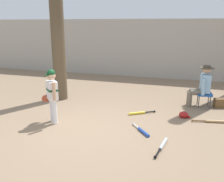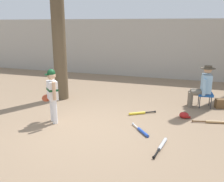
{
  "view_description": "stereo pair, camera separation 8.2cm",
  "coord_description": "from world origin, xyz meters",
  "px_view_note": "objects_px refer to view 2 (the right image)",
  "views": [
    {
      "loc": [
        2.07,
        -4.74,
        2.32
      ],
      "look_at": [
        0.37,
        0.7,
        0.75
      ],
      "focal_mm": 39.54,
      "sensor_mm": 36.0,
      "label": 1
    },
    {
      "loc": [
        2.14,
        -4.72,
        2.32
      ],
      "look_at": [
        0.37,
        0.7,
        0.75
      ],
      "focal_mm": 39.54,
      "sensor_mm": 36.0,
      "label": 2
    }
  ],
  "objects_px": {
    "young_ballplayer": "(52,92)",
    "handbag_beside_stool": "(221,104)",
    "bat_blue_youth": "(142,131)",
    "bat_yellow_trainer": "(139,113)",
    "tree_near_player": "(59,31)",
    "bat_aluminum_silver": "(162,145)",
    "bat_wood_tan": "(213,122)",
    "seated_spectator": "(203,85)",
    "batting_helmet_red": "(184,115)",
    "folding_stool": "(205,95)"
  },
  "relations": [
    {
      "from": "tree_near_player",
      "to": "bat_blue_youth",
      "type": "distance_m",
      "value": 4.0
    },
    {
      "from": "seated_spectator",
      "to": "bat_aluminum_silver",
      "type": "xyz_separation_m",
      "value": [
        -0.76,
        -2.78,
        -0.61
      ]
    },
    {
      "from": "folding_stool",
      "to": "batting_helmet_red",
      "type": "height_order",
      "value": "folding_stool"
    },
    {
      "from": "batting_helmet_red",
      "to": "handbag_beside_stool",
      "type": "bearing_deg",
      "value": 49.12
    },
    {
      "from": "folding_stool",
      "to": "batting_helmet_red",
      "type": "distance_m",
      "value": 1.21
    },
    {
      "from": "tree_near_player",
      "to": "bat_yellow_trainer",
      "type": "height_order",
      "value": "tree_near_player"
    },
    {
      "from": "tree_near_player",
      "to": "seated_spectator",
      "type": "xyz_separation_m",
      "value": [
        4.2,
        0.5,
        -1.46
      ]
    },
    {
      "from": "young_ballplayer",
      "to": "bat_blue_youth",
      "type": "relative_size",
      "value": 2.18
    },
    {
      "from": "folding_stool",
      "to": "bat_wood_tan",
      "type": "bearing_deg",
      "value": -81.84
    },
    {
      "from": "seated_spectator",
      "to": "bat_yellow_trainer",
      "type": "distance_m",
      "value": 2.03
    },
    {
      "from": "bat_yellow_trainer",
      "to": "batting_helmet_red",
      "type": "bearing_deg",
      "value": 5.38
    },
    {
      "from": "bat_aluminum_silver",
      "to": "batting_helmet_red",
      "type": "bearing_deg",
      "value": 78.65
    },
    {
      "from": "young_ballplayer",
      "to": "bat_blue_youth",
      "type": "height_order",
      "value": "young_ballplayer"
    },
    {
      "from": "bat_aluminum_silver",
      "to": "bat_wood_tan",
      "type": "xyz_separation_m",
      "value": [
        1.03,
        1.59,
        -0.0
      ]
    },
    {
      "from": "seated_spectator",
      "to": "bat_aluminum_silver",
      "type": "height_order",
      "value": "seated_spectator"
    },
    {
      "from": "young_ballplayer",
      "to": "handbag_beside_stool",
      "type": "relative_size",
      "value": 3.84
    },
    {
      "from": "bat_blue_youth",
      "to": "batting_helmet_red",
      "type": "xyz_separation_m",
      "value": [
        0.84,
        1.21,
        0.04
      ]
    },
    {
      "from": "seated_spectator",
      "to": "handbag_beside_stool",
      "type": "xyz_separation_m",
      "value": [
        0.55,
        0.07,
        -0.51
      ]
    },
    {
      "from": "bat_yellow_trainer",
      "to": "bat_wood_tan",
      "type": "relative_size",
      "value": 0.83
    },
    {
      "from": "folding_stool",
      "to": "handbag_beside_stool",
      "type": "relative_size",
      "value": 1.28
    },
    {
      "from": "tree_near_player",
      "to": "bat_blue_youth",
      "type": "bearing_deg",
      "value": -30.79
    },
    {
      "from": "folding_stool",
      "to": "batting_helmet_red",
      "type": "bearing_deg",
      "value": -115.93
    },
    {
      "from": "tree_near_player",
      "to": "folding_stool",
      "type": "distance_m",
      "value": 4.67
    },
    {
      "from": "tree_near_player",
      "to": "bat_aluminum_silver",
      "type": "height_order",
      "value": "tree_near_player"
    },
    {
      "from": "folding_stool",
      "to": "seated_spectator",
      "type": "bearing_deg",
      "value": -174.64
    },
    {
      "from": "bat_aluminum_silver",
      "to": "bat_yellow_trainer",
      "type": "bearing_deg",
      "value": 115.88
    },
    {
      "from": "tree_near_player",
      "to": "bat_blue_youth",
      "type": "xyz_separation_m",
      "value": [
        2.94,
        -1.75,
        -2.07
      ]
    },
    {
      "from": "young_ballplayer",
      "to": "batting_helmet_red",
      "type": "height_order",
      "value": "young_ballplayer"
    },
    {
      "from": "young_ballplayer",
      "to": "bat_wood_tan",
      "type": "distance_m",
      "value": 3.92
    },
    {
      "from": "handbag_beside_stool",
      "to": "bat_wood_tan",
      "type": "relative_size",
      "value": 0.43
    },
    {
      "from": "folding_stool",
      "to": "bat_wood_tan",
      "type": "height_order",
      "value": "folding_stool"
    },
    {
      "from": "seated_spectator",
      "to": "batting_helmet_red",
      "type": "relative_size",
      "value": 4.29
    },
    {
      "from": "bat_blue_youth",
      "to": "handbag_beside_stool",
      "type": "bearing_deg",
      "value": 52.06
    },
    {
      "from": "bat_yellow_trainer",
      "to": "batting_helmet_red",
      "type": "relative_size",
      "value": 2.36
    },
    {
      "from": "tree_near_player",
      "to": "batting_helmet_red",
      "type": "height_order",
      "value": "tree_near_player"
    },
    {
      "from": "folding_stool",
      "to": "seated_spectator",
      "type": "relative_size",
      "value": 0.36
    },
    {
      "from": "bat_yellow_trainer",
      "to": "tree_near_player",
      "type": "bearing_deg",
      "value": 166.12
    },
    {
      "from": "tree_near_player",
      "to": "handbag_beside_stool",
      "type": "bearing_deg",
      "value": 6.81
    },
    {
      "from": "tree_near_player",
      "to": "handbag_beside_stool",
      "type": "xyz_separation_m",
      "value": [
        4.75,
        0.57,
        -1.97
      ]
    },
    {
      "from": "seated_spectator",
      "to": "bat_wood_tan",
      "type": "xyz_separation_m",
      "value": [
        0.27,
        -1.19,
        -0.61
      ]
    },
    {
      "from": "folding_stool",
      "to": "bat_aluminum_silver",
      "type": "distance_m",
      "value": 2.94
    },
    {
      "from": "young_ballplayer",
      "to": "bat_yellow_trainer",
      "type": "height_order",
      "value": "young_ballplayer"
    },
    {
      "from": "tree_near_player",
      "to": "young_ballplayer",
      "type": "height_order",
      "value": "tree_near_player"
    },
    {
      "from": "bat_aluminum_silver",
      "to": "seated_spectator",
      "type": "bearing_deg",
      "value": 74.65
    },
    {
      "from": "tree_near_player",
      "to": "seated_spectator",
      "type": "distance_m",
      "value": 4.48
    },
    {
      "from": "tree_near_player",
      "to": "folding_stool",
      "type": "bearing_deg",
      "value": 6.71
    },
    {
      "from": "seated_spectator",
      "to": "handbag_beside_stool",
      "type": "bearing_deg",
      "value": 7.32
    },
    {
      "from": "bat_aluminum_silver",
      "to": "handbag_beside_stool",
      "type": "bearing_deg",
      "value": 65.23
    },
    {
      "from": "tree_near_player",
      "to": "batting_helmet_red",
      "type": "distance_m",
      "value": 4.34
    },
    {
      "from": "bat_yellow_trainer",
      "to": "batting_helmet_red",
      "type": "height_order",
      "value": "batting_helmet_red"
    }
  ]
}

